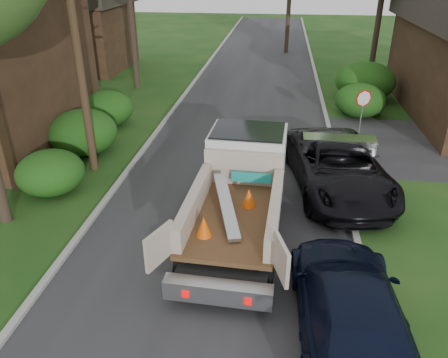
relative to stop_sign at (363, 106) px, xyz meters
The scene contains 15 objects.
ground 10.55m from the stop_sign, 120.02° to the right, with size 120.00×120.00×0.00m, color #163F12.
road 5.58m from the stop_sign, 169.11° to the left, with size 8.00×90.00×0.02m, color #28282B.
curb_left 9.51m from the stop_sign, behind, with size 0.20×90.00×0.12m, color #9E9E99.
curb_right 2.27m from the stop_sign, 137.73° to the left, with size 0.20×90.00×0.12m, color #9E9E99.
stop_sign is the anchor object (origin of this frame).
utility_pole 11.91m from the stop_sign, 159.38° to the right, with size 2.42×1.25×10.00m.
house_left_far 22.81m from the stop_sign, 145.19° to the left, with size 7.56×7.56×6.00m.
hedge_left_a 12.92m from the stop_sign, 152.24° to the right, with size 2.34×2.34×1.53m, color #1E4810.
hedge_left_b 11.99m from the stop_sign, 167.94° to the right, with size 2.86×2.86×1.87m, color #1E4810.
hedge_left_c 12.08m from the stop_sign, behind, with size 2.60×2.60×1.70m, color #1E4810.
hedge_right_a 4.15m from the stop_sign, 81.47° to the left, with size 2.60×2.60×1.70m, color #1E4810.
hedge_right_b 7.15m from the stop_sign, 79.48° to the left, with size 3.38×3.38×2.21m, color #1E4810.
flatbed_truck 8.32m from the stop_sign, 123.41° to the right, with size 3.18×6.88×2.57m.
black_pickup 4.80m from the stop_sign, 107.34° to the right, with size 2.96×6.43×1.79m, color black.
navy_suv 11.69m from the stop_sign, 99.16° to the right, with size 2.27×5.58×1.62m, color black.
Camera 1 is at (1.57, -9.83, 7.46)m, focal length 35.00 mm.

